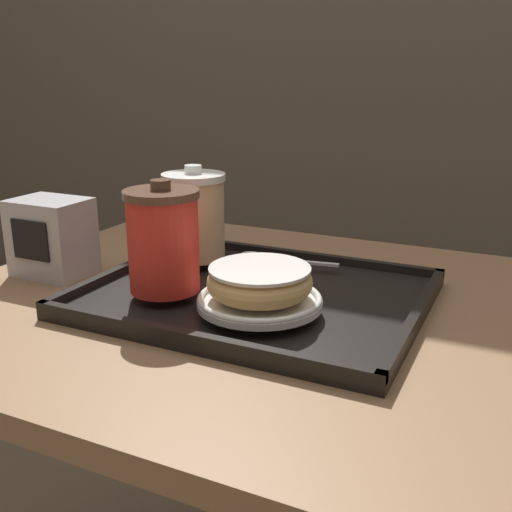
# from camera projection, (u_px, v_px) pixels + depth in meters

# --- Properties ---
(wall_behind) EXTENTS (8.00, 0.05, 2.40)m
(wall_behind) POSITION_uv_depth(u_px,v_px,m) (419.00, 17.00, 1.65)
(wall_behind) COLOR brown
(wall_behind) RESTS_ON ground_plane
(cafe_table) EXTENTS (0.81, 0.71, 0.76)m
(cafe_table) POSITION_uv_depth(u_px,v_px,m) (240.00, 416.00, 0.88)
(cafe_table) COLOR #846042
(cafe_table) RESTS_ON ground_plane
(serving_tray) EXTENTS (0.44, 0.35, 0.02)m
(serving_tray) POSITION_uv_depth(u_px,v_px,m) (256.00, 296.00, 0.81)
(serving_tray) COLOR black
(serving_tray) RESTS_ON cafe_table
(coffee_cup_front) EXTENTS (0.10, 0.10, 0.14)m
(coffee_cup_front) POSITION_uv_depth(u_px,v_px,m) (163.00, 240.00, 0.76)
(coffee_cup_front) COLOR red
(coffee_cup_front) RESTS_ON serving_tray
(coffee_cup_rear) EXTENTS (0.10, 0.10, 0.14)m
(coffee_cup_rear) POSITION_uv_depth(u_px,v_px,m) (195.00, 216.00, 0.90)
(coffee_cup_rear) COLOR #E0B784
(coffee_cup_rear) RESTS_ON serving_tray
(plate_with_chocolate_donut) EXTENTS (0.15, 0.15, 0.01)m
(plate_with_chocolate_donut) POSITION_uv_depth(u_px,v_px,m) (260.00, 300.00, 0.73)
(plate_with_chocolate_donut) COLOR white
(plate_with_chocolate_donut) RESTS_ON serving_tray
(donut_chocolate_glazed) EXTENTS (0.13, 0.13, 0.04)m
(donut_chocolate_glazed) POSITION_uv_depth(u_px,v_px,m) (260.00, 281.00, 0.72)
(donut_chocolate_glazed) COLOR #DBB270
(donut_chocolate_glazed) RESTS_ON plate_with_chocolate_donut
(spoon) EXTENTS (0.15, 0.04, 0.01)m
(spoon) POSITION_uv_depth(u_px,v_px,m) (266.00, 257.00, 0.90)
(spoon) COLOR silver
(spoon) RESTS_ON serving_tray
(napkin_dispenser) EXTENTS (0.11, 0.09, 0.12)m
(napkin_dispenser) POSITION_uv_depth(u_px,v_px,m) (52.00, 237.00, 0.90)
(napkin_dispenser) COLOR #B7B7BC
(napkin_dispenser) RESTS_ON cafe_table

